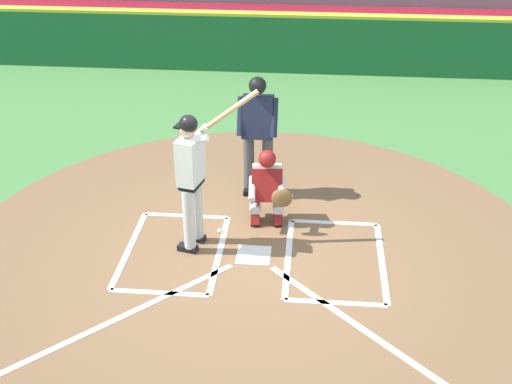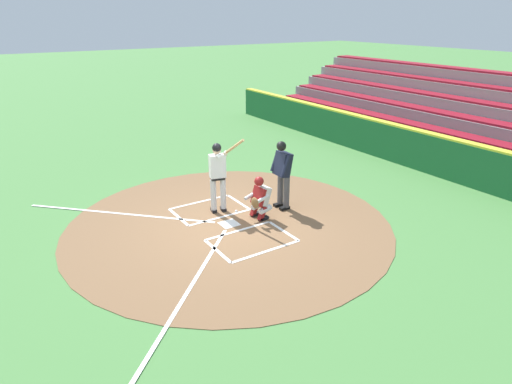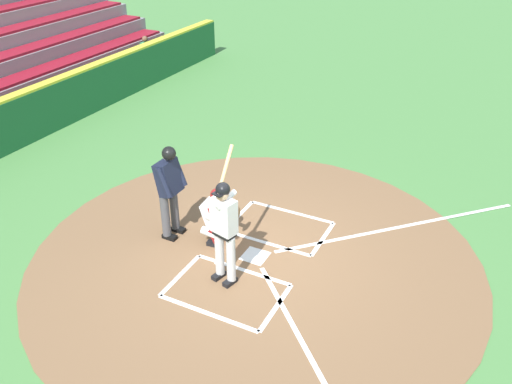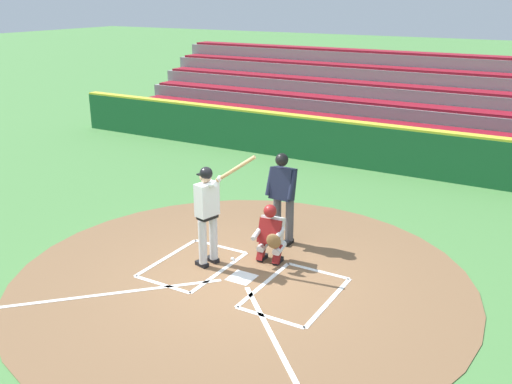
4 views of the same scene
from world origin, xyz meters
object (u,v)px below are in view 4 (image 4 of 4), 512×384
(batter, at_px, (208,209))
(baseball, at_px, (233,259))
(catcher, at_px, (271,232))
(plate_umpire, at_px, (283,192))

(batter, bearing_deg, baseball, -128.00)
(catcher, relative_size, baseball, 15.27)
(plate_umpire, height_order, baseball, plate_umpire)
(batter, xyz_separation_m, baseball, (-0.28, -0.35, -1.06))
(batter, height_order, baseball, batter)
(batter, relative_size, baseball, 28.76)
(batter, relative_size, catcher, 1.88)
(catcher, height_order, baseball, catcher)
(plate_umpire, distance_m, baseball, 1.63)
(plate_umpire, xyz_separation_m, baseball, (0.42, 1.18, -1.04))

